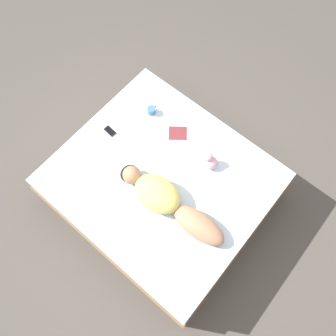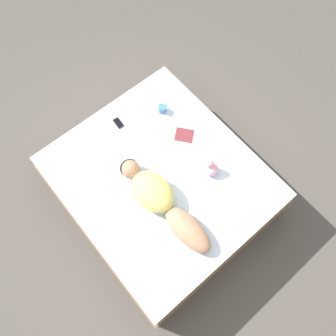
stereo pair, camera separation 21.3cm
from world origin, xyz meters
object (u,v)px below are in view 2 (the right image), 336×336
(cell_phone, at_px, (118,123))
(coffee_mug, at_px, (162,109))
(person, at_px, (160,200))
(open_magazine, at_px, (182,145))

(cell_phone, bearing_deg, coffee_mug, -17.49)
(person, bearing_deg, cell_phone, 74.47)
(person, xyz_separation_m, cell_phone, (0.22, 0.98, -0.10))
(person, relative_size, open_magazine, 2.12)
(open_magazine, distance_m, cell_phone, 0.74)
(coffee_mug, relative_size, cell_phone, 0.85)
(person, bearing_deg, coffee_mug, 46.27)
(cell_phone, bearing_deg, person, -98.43)
(person, distance_m, open_magazine, 0.67)
(open_magazine, bearing_deg, cell_phone, 79.75)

